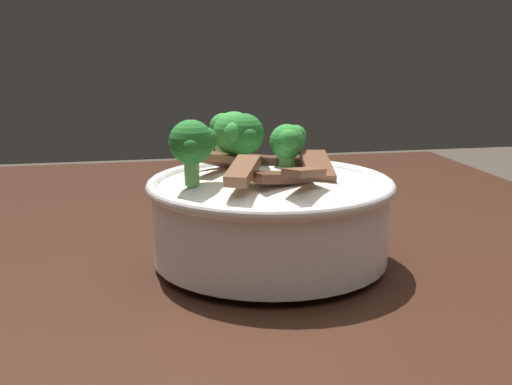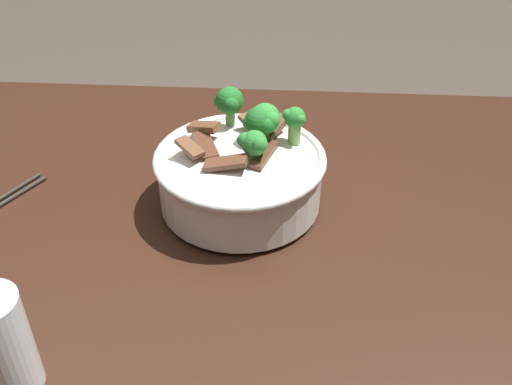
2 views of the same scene
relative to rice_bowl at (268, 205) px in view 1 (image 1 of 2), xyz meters
The scene contains 1 object.
rice_bowl is the anchor object (origin of this frame).
Camera 1 is at (0.49, -0.18, 1.00)m, focal length 45.53 mm.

